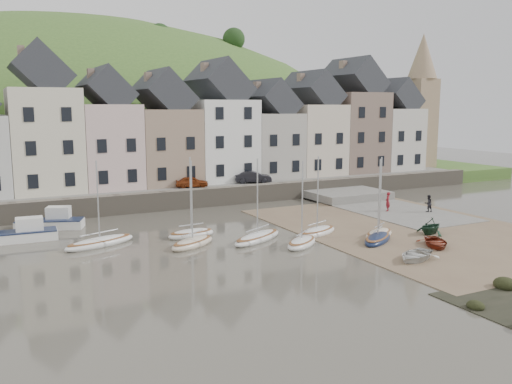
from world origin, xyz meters
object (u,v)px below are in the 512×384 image
rowboat_white (415,255)px  car_left (192,182)px  sailboat_0 (100,242)px  rowboat_red (436,242)px  person_red (388,202)px  rowboat_green (431,226)px  person_dark (428,203)px  car_right (253,177)px

rowboat_white → car_left: (-5.33, 26.47, 1.77)m
rowboat_white → sailboat_0: bearing=-148.7°
sailboat_0 → rowboat_red: size_ratio=2.05×
sailboat_0 → rowboat_white: sailboat_0 is taller
sailboat_0 → person_red: (26.44, 0.20, 0.76)m
rowboat_green → rowboat_red: size_ratio=0.80×
sailboat_0 → person_dark: (29.55, -1.82, 0.66)m
car_right → sailboat_0: bearing=144.9°
car_right → person_red: bearing=-130.5°
rowboat_green → car_left: (-11.44, 21.64, 1.46)m
rowboat_green → rowboat_red: (-2.45, -2.95, -0.33)m
rowboat_red → car_right: (-1.97, 24.58, 1.87)m
car_left → car_right: 7.03m
car_left → car_right: bearing=-74.5°
car_left → person_dark: bearing=-115.2°
rowboat_green → person_dark: person_dark is taller
sailboat_0 → car_left: bearing=48.1°
rowboat_red → person_dark: 12.79m
rowboat_white → rowboat_red: rowboat_white is taller
person_dark → car_right: bearing=-46.7°
person_red → rowboat_red: bearing=23.4°
rowboat_green → rowboat_white: bearing=-64.6°
sailboat_0 → car_right: bearing=35.1°
sailboat_0 → car_left: size_ratio=1.89×
rowboat_green → person_dark: 8.96m
rowboat_white → car_right: (1.70, 26.47, 1.85)m
sailboat_0 → person_dark: size_ratio=3.97×
car_left → rowboat_white: bearing=-153.1°
rowboat_white → car_right: car_right is taller
rowboat_green → car_left: size_ratio=0.74×
rowboat_green → car_left: 24.52m
sailboat_0 → rowboat_green: sailboat_0 is taller
rowboat_red → car_right: car_right is taller
sailboat_0 → car_right: (18.97, 13.32, 2.00)m
rowboat_green → person_red: 9.05m
sailboat_0 → rowboat_white: 21.71m
person_red → rowboat_green: bearing=29.3°
rowboat_white → rowboat_green: bearing=107.0°
sailboat_0 → rowboat_green: bearing=-19.6°
rowboat_white → rowboat_green: rowboat_green is taller
rowboat_red → sailboat_0: bearing=-178.7°
person_red → person_dark: (3.11, -2.02, -0.10)m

